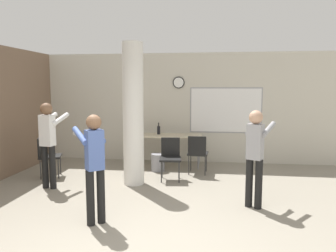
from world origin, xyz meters
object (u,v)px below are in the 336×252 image
(person_playing_side, at_px, (255,151))
(bottle_on_table, at_px, (159,130))
(folding_table, at_px, (167,137))
(chair_table_front, at_px, (170,155))
(chair_by_left_wall, at_px, (47,154))
(person_playing_front, at_px, (94,160))
(person_watching_back, at_px, (48,138))
(chair_table_right, at_px, (198,151))

(person_playing_side, bearing_deg, bottle_on_table, 126.36)
(folding_table, relative_size, chair_table_front, 1.96)
(bottle_on_table, distance_m, person_playing_side, 3.38)
(chair_by_left_wall, distance_m, person_playing_front, 2.91)
(folding_table, height_order, person_playing_side, person_playing_side)
(folding_table, height_order, chair_table_front, chair_table_front)
(person_watching_back, bearing_deg, folding_table, 46.86)
(chair_table_right, xyz_separation_m, person_watching_back, (-2.77, -1.40, 0.46))
(chair_table_front, bearing_deg, chair_table_right, 42.45)
(person_playing_front, bearing_deg, person_watching_back, 134.41)
(chair_by_left_wall, distance_m, chair_table_front, 2.66)
(chair_by_left_wall, bearing_deg, chair_table_front, 4.02)
(chair_table_right, relative_size, person_playing_front, 0.56)
(chair_table_front, relative_size, person_playing_front, 0.56)
(bottle_on_table, height_order, chair_table_front, bottle_on_table)
(person_playing_side, relative_size, person_watching_back, 0.96)
(folding_table, bearing_deg, chair_by_left_wall, -149.82)
(person_playing_front, bearing_deg, chair_table_right, 65.26)
(chair_table_right, distance_m, chair_table_front, 0.74)
(person_playing_side, bearing_deg, chair_by_left_wall, 163.58)
(person_playing_front, relative_size, person_watching_back, 0.95)
(chair_by_left_wall, distance_m, person_watching_back, 0.95)
(chair_table_right, distance_m, person_playing_side, 2.21)
(chair_by_left_wall, xyz_separation_m, person_watching_back, (0.43, -0.71, 0.46))
(person_playing_front, distance_m, person_playing_side, 2.51)
(folding_table, xyz_separation_m, person_watching_back, (-1.98, -2.11, 0.25))
(chair_table_right, height_order, chair_table_front, same)
(bottle_on_table, distance_m, person_playing_front, 3.68)
(bottle_on_table, relative_size, chair_table_right, 0.33)
(person_playing_side, bearing_deg, chair_table_front, 137.29)
(bottle_on_table, height_order, person_playing_side, person_playing_side)
(chair_table_right, bearing_deg, chair_table_front, -137.55)
(person_playing_front, bearing_deg, person_playing_side, 22.25)
(person_playing_side, distance_m, person_watching_back, 3.81)
(chair_by_left_wall, xyz_separation_m, person_playing_front, (1.88, -2.19, 0.41))
(chair_table_right, bearing_deg, folding_table, 137.89)
(folding_table, bearing_deg, chair_table_right, -42.11)
(chair_table_front, relative_size, person_watching_back, 0.53)
(folding_table, distance_m, chair_table_front, 1.26)
(chair_by_left_wall, bearing_deg, person_playing_side, -16.42)
(folding_table, relative_size, bottle_on_table, 5.85)
(folding_table, xyz_separation_m, chair_table_right, (0.79, -0.72, -0.20))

